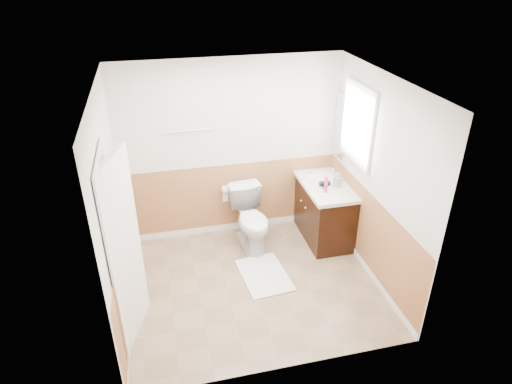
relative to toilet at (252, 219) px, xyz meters
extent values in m
plane|color=#8C7051|center=(-0.18, -0.83, -0.41)|extent=(3.00, 3.00, 0.00)
plane|color=white|center=(-0.18, -0.83, 2.09)|extent=(3.00, 3.00, 0.00)
plane|color=silver|center=(-0.18, 0.47, 0.84)|extent=(3.00, 0.00, 3.00)
plane|color=silver|center=(-0.18, -2.13, 0.84)|extent=(3.00, 0.00, 3.00)
plane|color=silver|center=(-1.68, -0.83, 0.84)|extent=(0.00, 3.00, 3.00)
plane|color=silver|center=(1.32, -0.83, 0.84)|extent=(0.00, 3.00, 3.00)
plane|color=#B27547|center=(-0.18, 0.46, 0.09)|extent=(3.00, 0.00, 3.00)
plane|color=#B27547|center=(-0.18, -2.12, 0.09)|extent=(3.00, 0.00, 3.00)
plane|color=#B27547|center=(-1.66, -0.83, 0.09)|extent=(0.00, 2.60, 2.60)
plane|color=#B27547|center=(1.31, -0.83, 0.09)|extent=(0.00, 2.60, 2.60)
imported|color=white|center=(0.00, 0.00, 0.00)|extent=(0.53, 0.84, 0.82)
cube|color=white|center=(0.00, -0.71, -0.40)|extent=(0.62, 0.85, 0.02)
cube|color=black|center=(1.04, 0.00, -0.01)|extent=(0.55, 1.10, 0.80)
sphere|color=silver|center=(0.74, -0.10, 0.14)|extent=(0.03, 0.03, 0.03)
sphere|color=silver|center=(0.74, 0.10, 0.14)|extent=(0.03, 0.03, 0.03)
cube|color=silver|center=(1.03, 0.00, 0.42)|extent=(0.60, 1.15, 0.05)
cylinder|color=white|center=(1.04, 0.15, 0.45)|extent=(0.36, 0.36, 0.02)
cylinder|color=silver|center=(1.22, 0.15, 0.51)|extent=(0.02, 0.02, 0.14)
cylinder|color=#D53773|center=(0.94, -0.26, 0.55)|extent=(0.05, 0.05, 0.22)
imported|color=#8F98A2|center=(1.16, -0.13, 0.54)|extent=(0.11, 0.11, 0.19)
cylinder|color=black|center=(0.99, -0.08, 0.48)|extent=(0.14, 0.07, 0.07)
cylinder|color=black|center=(0.96, -0.15, 0.45)|extent=(0.03, 0.03, 0.07)
cube|color=silver|center=(1.30, 0.27, 1.14)|extent=(0.02, 0.35, 0.90)
cube|color=white|center=(1.29, -0.24, 1.34)|extent=(0.04, 0.80, 1.00)
cube|color=white|center=(1.31, -0.24, 1.34)|extent=(0.01, 0.70, 0.90)
cube|color=white|center=(-1.58, -1.28, 0.61)|extent=(0.29, 0.78, 2.04)
cube|color=white|center=(-1.65, -1.28, 0.62)|extent=(0.02, 0.92, 2.10)
sphere|color=silver|center=(-1.52, -0.95, 0.54)|extent=(0.06, 0.06, 0.06)
cylinder|color=silver|center=(-0.73, 0.42, 1.19)|extent=(0.62, 0.02, 0.02)
cylinder|color=silver|center=(-0.28, 0.40, 0.29)|extent=(0.14, 0.02, 0.02)
cylinder|color=white|center=(-0.28, 0.40, 0.29)|extent=(0.10, 0.11, 0.11)
cube|color=white|center=(-0.28, 0.40, 0.18)|extent=(0.10, 0.01, 0.16)
camera|label=1|loc=(-1.14, -5.02, 3.21)|focal=31.23mm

